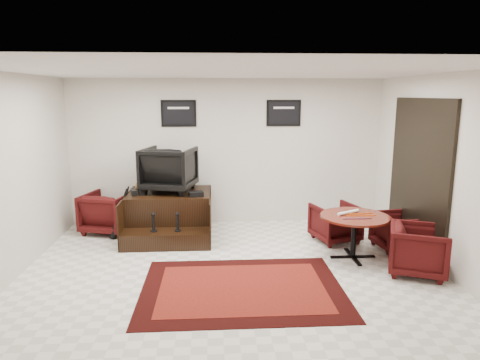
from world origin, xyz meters
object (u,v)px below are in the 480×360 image
Objects in this scene: armchair_side at (107,210)px; table_chair_window at (397,229)px; meeting_table at (354,221)px; shine_chair at (169,167)px; table_chair_back at (335,221)px; shine_podium at (170,215)px; table_chair_corner at (418,248)px.

armchair_side reaches higher than table_chair_window.
meeting_table is at bearing 175.42° from armchair_side.
armchair_side is 4.40m from meeting_table.
shine_chair is at bearing -167.74° from armchair_side.
shine_podium is at bearing -26.91° from table_chair_back.
table_chair_window is at bearing -14.41° from shine_podium.
shine_podium is 1.72× the size of shine_chair.
table_chair_corner is at bearing 101.79° from table_chair_back.
shine_podium is at bearing 155.93° from meeting_table.
table_chair_corner is at bearing 171.66° from armchair_side.
table_chair_corner is (4.83, -2.19, -0.02)m from armchair_side.
armchair_side is at bearing 168.89° from shine_podium.
table_chair_window is (3.79, -1.12, -0.88)m from shine_chair.
shine_chair reaches higher than table_chair_corner.
table_chair_back is at bearing 94.60° from meeting_table.
shine_chair is at bearing 82.36° from table_chair_corner.
shine_podium is 0.88m from shine_chair.
table_chair_back is (-0.06, 0.80, -0.24)m from meeting_table.
shine_podium reaches higher than table_chair_corner.
table_chair_window is (3.79, -0.97, -0.02)m from shine_podium.
table_chair_window is (0.84, 0.35, -0.26)m from meeting_table.
table_chair_corner reaches higher than table_chair_back.
meeting_table is 0.94m from table_chair_window.
table_chair_corner is at bearing -28.12° from shine_podium.
table_chair_window is (0.90, -0.45, -0.03)m from table_chair_back.
shine_podium is 2.94m from table_chair_back.
shine_chair reaches higher than table_chair_back.
shine_chair is 1.17× the size of table_chair_corner.
table_chair_window is (4.95, -1.20, -0.07)m from armchair_side.
shine_podium is 2.00× the size of table_chair_corner.
shine_chair is (0.00, 0.15, 0.86)m from shine_podium.
meeting_table is (4.11, -1.55, 0.19)m from armchair_side.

